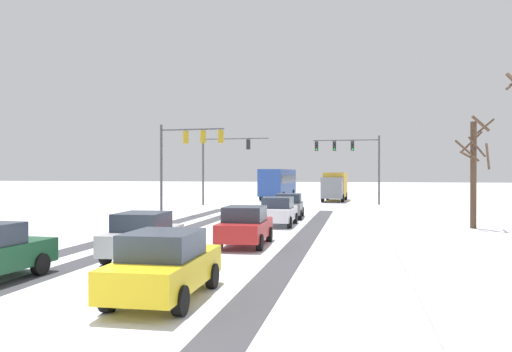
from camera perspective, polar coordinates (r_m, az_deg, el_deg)
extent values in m
plane|color=silver|center=(11.29, -21.86, -15.06)|extent=(300.00, 300.00, 0.00)
cube|color=#424247|center=(26.09, -13.09, -6.22)|extent=(1.07, 31.85, 0.01)
cube|color=#424247|center=(25.38, -9.28, -6.40)|extent=(1.02, 31.85, 0.01)
cube|color=#424247|center=(23.86, 5.80, -6.83)|extent=(1.08, 31.85, 0.01)
cube|color=white|center=(22.56, 20.31, -7.13)|extent=(4.00, 31.85, 0.12)
cylinder|color=#47474C|center=(46.20, -6.10, 0.69)|extent=(0.18, 0.18, 6.50)
cylinder|color=#47474C|center=(45.30, -2.41, 4.30)|extent=(6.22, 0.45, 0.12)
cube|color=black|center=(44.92, -0.89, 3.64)|extent=(0.33, 0.26, 0.90)
sphere|color=black|center=(45.09, -0.83, 4.01)|extent=(0.20, 0.20, 0.20)
sphere|color=black|center=(45.08, -0.83, 3.62)|extent=(0.20, 0.20, 0.20)
sphere|color=green|center=(45.06, -0.83, 3.24)|extent=(0.20, 0.20, 0.20)
cylinder|color=#47474C|center=(36.80, -10.82, 0.76)|extent=(0.18, 0.18, 6.50)
cylinder|color=#47474C|center=(35.91, -7.35, 5.33)|extent=(4.85, 0.49, 0.12)
cube|color=#B79319|center=(36.06, -8.06, 4.43)|extent=(0.34, 0.26, 0.90)
sphere|color=black|center=(36.23, -7.96, 4.89)|extent=(0.20, 0.20, 0.20)
sphere|color=black|center=(36.20, -7.96, 4.42)|extent=(0.20, 0.20, 0.20)
sphere|color=green|center=(36.18, -7.96, 3.94)|extent=(0.20, 0.20, 0.20)
cube|color=#B79319|center=(35.54, -6.09, 4.49)|extent=(0.34, 0.26, 0.90)
sphere|color=black|center=(35.71, -5.99, 4.96)|extent=(0.20, 0.20, 0.20)
sphere|color=black|center=(35.69, -5.99, 4.48)|extent=(0.20, 0.20, 0.20)
sphere|color=green|center=(35.67, -5.99, 4.00)|extent=(0.20, 0.20, 0.20)
cube|color=#B79319|center=(35.06, -4.06, 4.55)|extent=(0.34, 0.26, 0.90)
sphere|color=black|center=(35.24, -3.97, 5.02)|extent=(0.20, 0.20, 0.20)
sphere|color=black|center=(35.21, -3.97, 4.53)|extent=(0.20, 0.20, 0.20)
sphere|color=green|center=(35.19, -3.97, 4.05)|extent=(0.20, 0.20, 0.20)
cylinder|color=#47474C|center=(48.07, 13.95, 0.67)|extent=(0.18, 0.18, 6.50)
cylinder|color=#47474C|center=(48.09, 10.28, 4.07)|extent=(6.17, 0.23, 0.12)
cube|color=black|center=(48.05, 11.01, 3.42)|extent=(0.32, 0.25, 0.90)
sphere|color=black|center=(47.91, 11.02, 3.78)|extent=(0.20, 0.20, 0.20)
sphere|color=black|center=(47.89, 11.02, 3.43)|extent=(0.20, 0.20, 0.20)
sphere|color=green|center=(47.88, 11.01, 3.07)|extent=(0.20, 0.20, 0.20)
cube|color=black|center=(48.07, 8.99, 3.42)|extent=(0.32, 0.25, 0.90)
sphere|color=black|center=(47.93, 8.98, 3.79)|extent=(0.20, 0.20, 0.20)
sphere|color=black|center=(47.91, 8.98, 3.43)|extent=(0.20, 0.20, 0.20)
sphere|color=green|center=(47.89, 8.98, 3.07)|extent=(0.20, 0.20, 0.20)
cube|color=black|center=(48.14, 6.97, 3.41)|extent=(0.32, 0.25, 0.90)
sphere|color=black|center=(48.00, 6.96, 3.78)|extent=(0.20, 0.20, 0.20)
sphere|color=black|center=(47.98, 6.96, 3.42)|extent=(0.20, 0.20, 0.20)
sphere|color=green|center=(47.97, 6.96, 3.07)|extent=(0.20, 0.20, 0.20)
cube|color=slate|center=(33.02, 3.80, -3.66)|extent=(1.91, 4.18, 0.70)
cube|color=#2D3847|center=(32.83, 3.78, -2.55)|extent=(1.66, 1.98, 0.60)
cylinder|color=black|center=(34.38, 2.63, -4.09)|extent=(0.25, 0.65, 0.64)
cylinder|color=black|center=(34.25, 5.33, -4.11)|extent=(0.25, 0.65, 0.64)
cylinder|color=black|center=(31.86, 2.16, -4.44)|extent=(0.25, 0.65, 0.64)
cylinder|color=black|center=(31.73, 5.07, -4.46)|extent=(0.25, 0.65, 0.64)
cube|color=silver|center=(28.22, 2.58, -4.35)|extent=(1.70, 4.10, 0.70)
cube|color=#2D3847|center=(28.03, 2.54, -3.05)|extent=(1.56, 1.90, 0.60)
cylinder|color=black|center=(29.63, 1.42, -4.81)|extent=(0.22, 0.64, 0.64)
cylinder|color=black|center=(29.39, 4.53, -4.85)|extent=(0.22, 0.64, 0.64)
cylinder|color=black|center=(27.14, 0.47, -5.28)|extent=(0.22, 0.64, 0.64)
cylinder|color=black|center=(26.88, 3.87, -5.34)|extent=(0.22, 0.64, 0.64)
cube|color=red|center=(20.56, -1.22, -6.12)|extent=(1.82, 4.15, 0.70)
cube|color=#2D3847|center=(20.35, -1.30, -4.35)|extent=(1.62, 1.95, 0.60)
cylinder|color=black|center=(22.00, -2.66, -6.61)|extent=(0.24, 0.65, 0.64)
cylinder|color=black|center=(21.71, 1.53, -6.71)|extent=(0.24, 0.65, 0.64)
cylinder|color=black|center=(19.54, -4.29, -7.50)|extent=(0.24, 0.65, 0.64)
cylinder|color=black|center=(19.22, 0.43, -7.63)|extent=(0.24, 0.65, 0.64)
cube|color=#B7BABF|center=(17.90, -12.76, -7.10)|extent=(1.93, 4.19, 0.70)
cube|color=#2D3847|center=(17.69, -12.94, -5.07)|extent=(1.66, 1.98, 0.60)
cylinder|color=black|center=(19.41, -13.64, -7.56)|extent=(0.26, 0.65, 0.64)
cylinder|color=black|center=(18.87, -9.04, -7.78)|extent=(0.26, 0.65, 0.64)
cylinder|color=black|center=(17.11, -16.86, -8.64)|extent=(0.26, 0.65, 0.64)
cylinder|color=black|center=(16.49, -11.72, -8.97)|extent=(0.26, 0.65, 0.64)
cylinder|color=black|center=(16.00, -23.51, -9.29)|extent=(0.25, 0.65, 0.64)
cube|color=yellow|center=(12.17, -10.39, -10.66)|extent=(1.80, 4.14, 0.70)
cube|color=#2D3847|center=(11.92, -10.65, -7.72)|extent=(1.61, 1.94, 0.60)
cylinder|color=black|center=(13.69, -11.71, -10.92)|extent=(0.24, 0.65, 0.64)
cylinder|color=black|center=(13.18, -5.05, -11.35)|extent=(0.24, 0.65, 0.64)
cylinder|color=black|center=(11.42, -16.59, -13.20)|extent=(0.24, 0.65, 0.64)
cylinder|color=black|center=(10.81, -8.68, -13.97)|extent=(0.24, 0.65, 0.64)
cube|color=#284793|center=(57.27, 2.58, -0.69)|extent=(2.75, 11.05, 2.90)
cube|color=#283342|center=(57.26, 2.58, -0.34)|extent=(2.77, 10.18, 0.90)
cylinder|color=black|center=(53.32, 3.10, -2.33)|extent=(0.32, 0.97, 0.96)
cylinder|color=black|center=(53.77, 0.60, -2.30)|extent=(0.32, 0.97, 0.96)
cylinder|color=black|center=(60.37, 4.25, -2.01)|extent=(0.32, 0.97, 0.96)
cylinder|color=black|center=(60.77, 2.03, -2.00)|extent=(0.32, 0.97, 0.96)
cube|color=slate|center=(50.60, 8.73, -1.36)|extent=(2.20, 2.30, 2.10)
cube|color=gold|center=(54.27, 9.11, -0.97)|extent=(2.44, 5.30, 2.60)
cylinder|color=black|center=(50.99, 9.91, -2.52)|extent=(0.32, 0.85, 0.84)
cylinder|color=black|center=(51.18, 7.65, -2.51)|extent=(0.32, 0.85, 0.84)
cylinder|color=black|center=(55.66, 10.28, -2.28)|extent=(0.32, 0.85, 0.84)
cylinder|color=black|center=(55.84, 8.21, -2.27)|extent=(0.32, 0.85, 0.84)
cylinder|color=brown|center=(20.48, 27.28, 9.34)|extent=(0.72, 1.21, 0.59)
cylinder|color=#4C3828|center=(29.18, 23.69, 0.11)|extent=(0.32, 0.32, 5.75)
cylinder|color=#4C3828|center=(29.78, 24.64, 5.03)|extent=(0.90, 1.27, 0.92)
cylinder|color=#4C3828|center=(28.63, 23.06, 2.70)|extent=(1.12, 1.00, 1.21)
cylinder|color=#4C3828|center=(29.74, 23.52, 3.61)|extent=(1.13, 0.14, 1.17)
cylinder|color=#4C3828|center=(28.90, 24.38, 5.51)|extent=(1.07, 0.68, 0.83)
cylinder|color=#4C3828|center=(28.92, 22.97, 2.26)|extent=(0.51, 0.93, 0.47)
cylinder|color=#4C3828|center=(28.80, 24.03, 3.08)|extent=(0.96, 0.27, 1.12)
cylinder|color=#4C3828|center=(29.12, 25.07, 2.03)|extent=(0.59, 1.45, 1.38)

